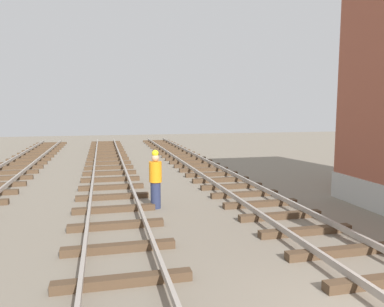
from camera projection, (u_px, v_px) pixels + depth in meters
The scene contains 1 object.
track_worker_foreground at pixel (155, 179), 11.83m from camera, with size 0.40×0.40×1.87m.
Camera 1 is at (-3.95, -4.03, 3.17)m, focal length 35.11 mm.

